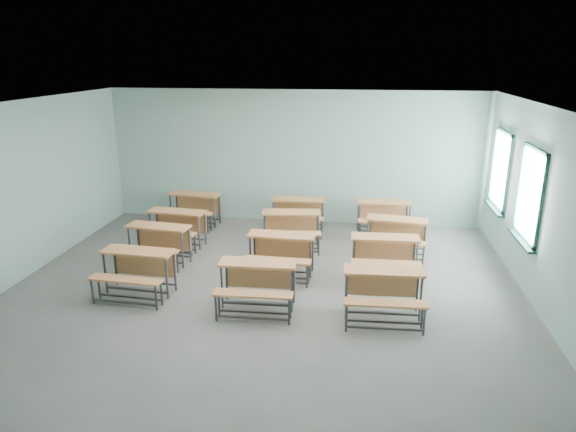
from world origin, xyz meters
The scene contains 13 objects.
room centered at (0.08, 0.03, 1.60)m, with size 9.04×8.04×3.24m.
desk_unit_r0c0 centered at (-2.12, -0.49, 0.52)m, with size 1.29×0.91×0.77m.
desk_unit_r0c1 centered at (0.02, -0.71, 0.52)m, with size 1.27×0.87×0.77m.
desk_unit_r0c2 centered at (2.02, -0.74, 0.52)m, with size 1.28×0.89×0.77m.
desk_unit_r1c0 centered at (-2.29, 0.83, 0.52)m, with size 1.33×0.97×0.77m.
desk_unit_r1c1 centered at (0.19, 0.67, 0.52)m, with size 1.27×0.87×0.77m.
desk_unit_r1c2 centered at (2.10, 0.81, 0.52)m, with size 1.26×0.86×0.77m.
desk_unit_r2c0 centered at (-2.28, 1.84, 0.52)m, with size 1.32×0.95×0.77m.
desk_unit_r2c1 centered at (0.19, 2.14, 0.52)m, with size 1.34×0.98×0.77m.
desk_unit_r2c2 centered at (2.37, 1.96, 0.52)m, with size 1.34×1.00×0.77m.
desk_unit_r3c0 centered at (-2.36, 3.29, 0.52)m, with size 1.32×0.96×0.77m.
desk_unit_r3c1 centered at (0.20, 3.18, 0.52)m, with size 1.27×0.88×0.77m.
desk_unit_r3c2 centered at (2.18, 3.24, 0.52)m, with size 1.30×0.92×0.77m.
Camera 1 is at (1.57, -8.12, 3.96)m, focal length 32.00 mm.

